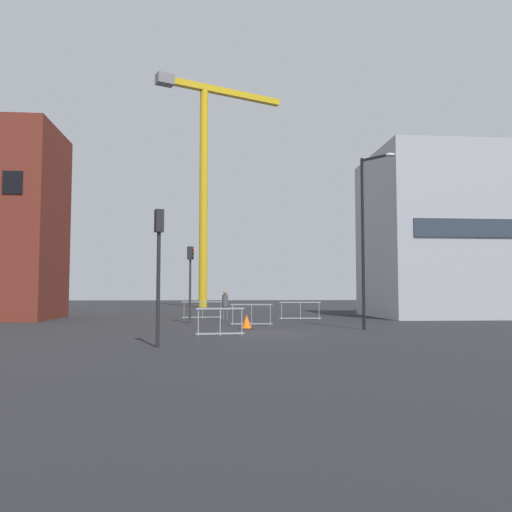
# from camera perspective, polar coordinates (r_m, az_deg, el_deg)

# --- Properties ---
(ground) EXTENTS (160.00, 160.00, 0.00)m
(ground) POSITION_cam_1_polar(r_m,az_deg,el_deg) (21.76, 0.96, -8.36)
(ground) COLOR black
(office_block) EXTENTS (12.31, 8.93, 10.96)m
(office_block) POSITION_cam_1_polar(r_m,az_deg,el_deg) (38.27, 21.50, 2.07)
(office_block) COLOR #A8AAB2
(office_block) RESTS_ON ground
(construction_crane) EXTENTS (13.99, 7.03, 24.56)m
(construction_crane) POSITION_cam_1_polar(r_m,az_deg,el_deg) (58.27, -5.49, 10.15)
(construction_crane) COLOR gold
(construction_crane) RESTS_ON ground
(streetlamp_tall) EXTENTS (1.23, 1.34, 7.76)m
(streetlamp_tall) POSITION_cam_1_polar(r_m,az_deg,el_deg) (24.09, 11.90, 2.96)
(streetlamp_tall) COLOR black
(streetlamp_tall) RESTS_ON ground
(traffic_light_crosswalk) EXTENTS (0.32, 0.39, 4.23)m
(traffic_light_crosswalk) POSITION_cam_1_polar(r_m,az_deg,el_deg) (16.42, -10.53, 0.12)
(traffic_light_crosswalk) COLOR #232326
(traffic_light_crosswalk) RESTS_ON ground
(traffic_light_near) EXTENTS (0.39, 0.35, 4.13)m
(traffic_light_near) POSITION_cam_1_polar(r_m,az_deg,el_deg) (28.52, -7.14, -1.71)
(traffic_light_near) COLOR #2D2D30
(traffic_light_near) RESTS_ON ground
(pedestrian_walking) EXTENTS (0.34, 0.34, 1.73)m
(pedestrian_walking) POSITION_cam_1_polar(r_m,az_deg,el_deg) (30.60, -3.38, -5.16)
(pedestrian_walking) COLOR #4C4C51
(pedestrian_walking) RESTS_ON ground
(safety_barrier_mid_span) EXTENTS (2.50, 0.19, 1.08)m
(safety_barrier_mid_span) POSITION_cam_1_polar(r_m,az_deg,el_deg) (31.69, 4.84, -5.91)
(safety_barrier_mid_span) COLOR #9EA0A5
(safety_barrier_mid_span) RESTS_ON ground
(safety_barrier_left_run) EXTENTS (1.85, 0.22, 1.08)m
(safety_barrier_left_run) POSITION_cam_1_polar(r_m,az_deg,el_deg) (20.19, -3.91, -7.10)
(safety_barrier_left_run) COLOR #9EA0A5
(safety_barrier_left_run) RESTS_ON ground
(safety_barrier_front) EXTENTS (2.08, 0.14, 1.08)m
(safety_barrier_front) POSITION_cam_1_polar(r_m,az_deg,el_deg) (26.22, -0.48, -6.36)
(safety_barrier_front) COLOR gray
(safety_barrier_front) RESTS_ON ground
(safety_barrier_rear) EXTENTS (2.55, 0.40, 1.08)m
(safety_barrier_rear) POSITION_cam_1_polar(r_m,az_deg,el_deg) (33.02, -5.83, -5.82)
(safety_barrier_rear) COLOR gray
(safety_barrier_rear) RESTS_ON ground
(traffic_cone_by_barrier) EXTENTS (0.64, 0.64, 0.65)m
(traffic_cone_by_barrier) POSITION_cam_1_polar(r_m,az_deg,el_deg) (24.11, -1.03, -7.19)
(traffic_cone_by_barrier) COLOR black
(traffic_cone_by_barrier) RESTS_ON ground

